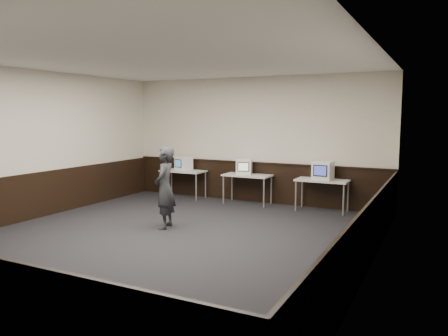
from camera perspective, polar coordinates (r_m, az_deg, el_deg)
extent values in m
plane|color=black|center=(8.05, -7.52, -9.25)|extent=(8.00, 8.00, 0.00)
plane|color=white|center=(7.79, -7.90, 13.99)|extent=(8.00, 8.00, 0.00)
plane|color=beige|center=(11.27, 3.92, 3.67)|extent=(7.00, 0.00, 7.00)
plane|color=beige|center=(10.15, -24.22, 2.73)|extent=(0.00, 8.00, 8.00)
plane|color=beige|center=(6.46, 18.83, 0.93)|extent=(0.00, 8.00, 8.00)
cube|color=black|center=(11.37, 3.83, -1.87)|extent=(6.98, 0.04, 1.00)
cube|color=black|center=(10.27, -23.85, -3.40)|extent=(0.04, 7.98, 1.00)
cube|color=black|center=(6.66, 18.29, -8.51)|extent=(0.04, 7.98, 1.00)
cube|color=black|center=(11.28, 3.81, 0.72)|extent=(6.98, 0.06, 0.04)
cube|color=beige|center=(11.88, -5.35, -0.39)|extent=(1.20, 0.60, 0.04)
cylinder|color=#999999|center=(12.03, -8.18, -2.15)|extent=(0.04, 0.04, 0.71)
cylinder|color=#999999|center=(11.44, -3.66, -2.56)|extent=(0.04, 0.04, 0.71)
cylinder|color=#999999|center=(12.43, -6.86, -1.83)|extent=(0.04, 0.04, 0.71)
cylinder|color=#999999|center=(11.86, -2.43, -2.20)|extent=(0.04, 0.04, 0.71)
cube|color=beige|center=(10.99, 3.07, -0.96)|extent=(1.20, 0.60, 0.04)
cylinder|color=#999999|center=(11.06, -0.08, -2.87)|extent=(0.04, 0.04, 0.71)
cylinder|color=#999999|center=(10.61, 5.23, -3.31)|extent=(0.04, 0.04, 0.71)
cylinder|color=#999999|center=(11.50, 1.05, -2.49)|extent=(0.04, 0.04, 0.71)
cylinder|color=#999999|center=(11.07, 6.19, -2.90)|extent=(0.04, 0.04, 0.71)
cube|color=beige|center=(10.38, 12.71, -1.58)|extent=(1.20, 0.60, 0.04)
cylinder|color=#999999|center=(10.35, 9.36, -3.63)|extent=(0.04, 0.04, 0.71)
cylinder|color=#999999|center=(10.08, 15.34, -4.07)|extent=(0.04, 0.04, 0.71)
cylinder|color=#999999|center=(10.82, 10.16, -3.19)|extent=(0.04, 0.04, 0.71)
cylinder|color=#999999|center=(10.56, 15.89, -3.59)|extent=(0.04, 0.04, 0.71)
cube|color=white|center=(11.89, -5.29, 0.59)|extent=(0.46, 0.47, 0.36)
cube|color=black|center=(11.77, -6.00, 0.60)|extent=(0.26, 0.10, 0.22)
cube|color=teal|center=(11.76, -6.04, 0.60)|extent=(0.22, 0.08, 0.18)
cube|color=white|center=(11.05, 2.65, 0.18)|extent=(0.49, 0.50, 0.38)
cube|color=black|center=(10.84, 2.54, 0.16)|extent=(0.28, 0.10, 0.23)
cube|color=silver|center=(10.84, 2.53, 0.16)|extent=(0.24, 0.08, 0.19)
cube|color=white|center=(10.31, 12.81, -0.33)|extent=(0.45, 0.47, 0.43)
cube|color=black|center=(10.09, 12.45, -0.35)|extent=(0.32, 0.03, 0.26)
cube|color=#353E9C|center=(10.08, 12.44, -0.35)|extent=(0.28, 0.01, 0.21)
imported|color=#28292E|center=(8.69, -7.73, -2.57)|extent=(0.53, 0.67, 1.62)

